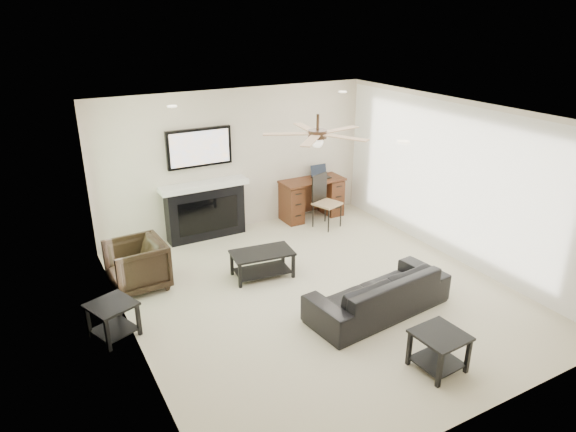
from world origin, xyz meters
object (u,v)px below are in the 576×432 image
object	(u,v)px
sofa	(378,292)
coffee_table	(262,264)
fireplace_unit	(204,185)
desk	(311,198)
armchair	(137,265)

from	to	relation	value
sofa	coffee_table	size ratio (longest dim) A/B	2.18
fireplace_unit	desk	world-z (taller)	fireplace_unit
fireplace_unit	armchair	bearing A→B (deg)	-140.98
coffee_table	sofa	bearing A→B (deg)	-53.64
armchair	desk	bearing A→B (deg)	104.40
sofa	desk	size ratio (longest dim) A/B	1.61
armchair	fireplace_unit	world-z (taller)	fireplace_unit
sofa	desk	bearing A→B (deg)	-112.50
sofa	desk	distance (m)	3.43
sofa	armchair	distance (m)	3.37
coffee_table	desk	size ratio (longest dim) A/B	0.74
armchair	fireplace_unit	xyz separation A→B (m)	(1.48, 1.20, 0.60)
armchair	sofa	bearing A→B (deg)	47.19
armchair	desk	world-z (taller)	desk
armchair	coffee_table	bearing A→B (deg)	68.85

